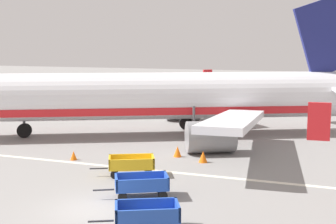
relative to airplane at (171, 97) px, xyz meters
The scene contains 9 objects.
ground_plane 17.92m from the airplane, 81.75° to the right, with size 220.00×220.00×0.00m, color gray.
apron_stripe 11.28m from the airplane, 76.51° to the right, with size 120.00×0.36×0.01m, color silver.
airplane is the anchor object (origin of this frame).
baggage_cart_second_in_row 19.74m from the airplane, 73.28° to the right, with size 3.51×2.36×1.07m.
baggage_cart_third_in_row 15.83m from the airplane, 75.71° to the right, with size 3.48×2.42×1.07m.
baggage_cart_fourth_in_row 12.28m from the airplane, 81.15° to the right, with size 3.51×2.36×1.07m.
traffic_cone_near_plane 9.51m from the airplane, 58.08° to the right, with size 0.54×0.54×0.71m, color orange.
traffic_cone_mid_apron 7.96m from the airplane, 67.42° to the right, with size 0.52×0.52×0.69m, color orange.
traffic_cone_by_carts 10.74m from the airplane, 106.93° to the right, with size 0.43×0.43×0.56m, color orange.
Camera 1 is at (9.88, -17.53, 7.27)m, focal length 50.21 mm.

